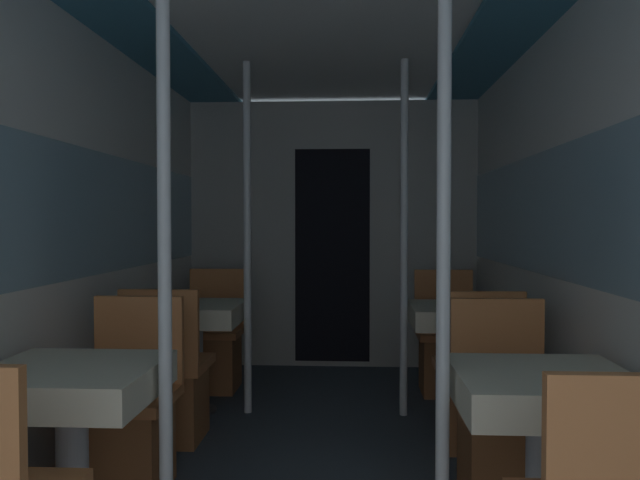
{
  "coord_description": "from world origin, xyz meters",
  "views": [
    {
      "loc": [
        0.19,
        -1.29,
        1.25
      ],
      "look_at": [
        -0.02,
        2.52,
        1.13
      ],
      "focal_mm": 35.0,
      "sensor_mm": 36.0,
      "label": 1
    }
  ],
  "objects_px": {
    "dining_table_right_1": "(460,323)",
    "chair_right_near_1": "(476,396)",
    "dining_table_left_1": "(194,321)",
    "support_pole_right_0": "(443,252)",
    "chair_left_near_1": "(169,392)",
    "dining_table_left_0": "(72,396)",
    "support_pole_right_1": "(404,239)",
    "chair_left_far_1": "(213,351)",
    "dining_table_right_0": "(543,404)",
    "support_pole_left_0": "(165,251)",
    "chair_right_far_0": "(505,437)",
    "chair_right_far_1": "(446,354)",
    "support_pole_left_1": "(247,238)",
    "chair_left_far_0": "(127,430)"
  },
  "relations": [
    {
      "from": "support_pole_right_1",
      "to": "dining_table_left_1",
      "type": "bearing_deg",
      "value": 180.0
    },
    {
      "from": "support_pole_left_0",
      "to": "chair_left_near_1",
      "type": "xyz_separation_m",
      "value": [
        -0.36,
        1.21,
        -0.86
      ]
    },
    {
      "from": "chair_right_far_1",
      "to": "dining_table_right_1",
      "type": "bearing_deg",
      "value": 90.0
    },
    {
      "from": "chair_left_far_0",
      "to": "support_pole_right_1",
      "type": "bearing_deg",
      "value": -138.46
    },
    {
      "from": "dining_table_left_1",
      "to": "dining_table_right_0",
      "type": "xyz_separation_m",
      "value": [
        1.72,
        -1.77,
        0.0
      ]
    },
    {
      "from": "dining_table_right_1",
      "to": "chair_right_near_1",
      "type": "distance_m",
      "value": 0.64
    },
    {
      "from": "chair_right_near_1",
      "to": "chair_left_near_1",
      "type": "bearing_deg",
      "value": 180.0
    },
    {
      "from": "support_pole_right_0",
      "to": "support_pole_right_1",
      "type": "xyz_separation_m",
      "value": [
        0.0,
        1.77,
        0.0
      ]
    },
    {
      "from": "dining_table_left_1",
      "to": "support_pole_right_0",
      "type": "height_order",
      "value": "support_pole_right_0"
    },
    {
      "from": "dining_table_left_1",
      "to": "chair_left_near_1",
      "type": "relative_size",
      "value": 0.8
    },
    {
      "from": "dining_table_right_0",
      "to": "support_pole_right_1",
      "type": "height_order",
      "value": "support_pole_right_1"
    },
    {
      "from": "dining_table_left_0",
      "to": "dining_table_right_1",
      "type": "bearing_deg",
      "value": 45.71
    },
    {
      "from": "dining_table_right_0",
      "to": "support_pole_right_1",
      "type": "relative_size",
      "value": 0.31
    },
    {
      "from": "chair_left_far_0",
      "to": "support_pole_left_1",
      "type": "height_order",
      "value": "support_pole_left_1"
    },
    {
      "from": "dining_table_left_1",
      "to": "support_pole_right_1",
      "type": "distance_m",
      "value": 1.47
    },
    {
      "from": "dining_table_left_0",
      "to": "chair_left_near_1",
      "type": "relative_size",
      "value": 0.8
    },
    {
      "from": "chair_left_far_1",
      "to": "support_pole_right_0",
      "type": "xyz_separation_m",
      "value": [
        1.37,
        -2.32,
        0.86
      ]
    },
    {
      "from": "dining_table_left_0",
      "to": "chair_left_far_1",
      "type": "bearing_deg",
      "value": 90.0
    },
    {
      "from": "support_pole_right_0",
      "to": "dining_table_right_1",
      "type": "bearing_deg",
      "value": 78.62
    },
    {
      "from": "dining_table_right_0",
      "to": "dining_table_right_1",
      "type": "bearing_deg",
      "value": 90.0
    },
    {
      "from": "dining_table_right_0",
      "to": "chair_right_far_0",
      "type": "distance_m",
      "value": 0.64
    },
    {
      "from": "support_pole_right_0",
      "to": "dining_table_right_1",
      "type": "relative_size",
      "value": 3.2
    },
    {
      "from": "chair_left_far_1",
      "to": "dining_table_right_0",
      "type": "xyz_separation_m",
      "value": [
        1.72,
        -2.32,
        0.32
      ]
    },
    {
      "from": "dining_table_left_1",
      "to": "chair_left_far_1",
      "type": "bearing_deg",
      "value": 90.0
    },
    {
      "from": "support_pole_left_0",
      "to": "dining_table_left_1",
      "type": "bearing_deg",
      "value": 101.38
    },
    {
      "from": "support_pole_left_1",
      "to": "support_pole_right_1",
      "type": "distance_m",
      "value": 1.01
    },
    {
      "from": "support_pole_left_1",
      "to": "dining_table_right_1",
      "type": "distance_m",
      "value": 1.47
    },
    {
      "from": "chair_left_near_1",
      "to": "support_pole_left_1",
      "type": "xyz_separation_m",
      "value": [
        0.36,
        0.55,
        0.86
      ]
    },
    {
      "from": "dining_table_left_1",
      "to": "chair_right_near_1",
      "type": "distance_m",
      "value": 1.84
    },
    {
      "from": "dining_table_left_0",
      "to": "chair_right_near_1",
      "type": "distance_m",
      "value": 2.13
    },
    {
      "from": "dining_table_left_1",
      "to": "support_pole_left_0",
      "type": "bearing_deg",
      "value": -78.62
    },
    {
      "from": "support_pole_left_1",
      "to": "chair_right_far_0",
      "type": "height_order",
      "value": "support_pole_left_1"
    },
    {
      "from": "support_pole_right_0",
      "to": "support_pole_right_1",
      "type": "distance_m",
      "value": 1.77
    },
    {
      "from": "dining_table_left_0",
      "to": "chair_right_near_1",
      "type": "bearing_deg",
      "value": 35.12
    },
    {
      "from": "dining_table_right_1",
      "to": "support_pole_right_1",
      "type": "distance_m",
      "value": 0.65
    },
    {
      "from": "dining_table_right_0",
      "to": "chair_right_far_1",
      "type": "distance_m",
      "value": 2.34
    },
    {
      "from": "chair_left_near_1",
      "to": "chair_left_far_1",
      "type": "height_order",
      "value": "same"
    },
    {
      "from": "support_pole_right_0",
      "to": "dining_table_right_1",
      "type": "distance_m",
      "value": 1.88
    },
    {
      "from": "dining_table_left_0",
      "to": "chair_right_far_1",
      "type": "distance_m",
      "value": 2.91
    },
    {
      "from": "dining_table_left_0",
      "to": "support_pole_right_1",
      "type": "relative_size",
      "value": 0.31
    },
    {
      "from": "chair_right_far_1",
      "to": "support_pole_right_0",
      "type": "bearing_deg",
      "value": 81.29
    },
    {
      "from": "chair_right_far_0",
      "to": "dining_table_right_1",
      "type": "distance_m",
      "value": 1.25
    },
    {
      "from": "dining_table_left_0",
      "to": "dining_table_right_1",
      "type": "distance_m",
      "value": 2.47
    },
    {
      "from": "dining_table_right_0",
      "to": "chair_right_far_1",
      "type": "xyz_separation_m",
      "value": [
        0.0,
        2.32,
        -0.32
      ]
    },
    {
      "from": "dining_table_right_0",
      "to": "chair_left_near_1",
      "type": "bearing_deg",
      "value": 144.88
    },
    {
      "from": "dining_table_left_1",
      "to": "chair_left_far_1",
      "type": "xyz_separation_m",
      "value": [
        0.0,
        0.55,
        -0.32
      ]
    },
    {
      "from": "dining_table_left_1",
      "to": "support_pole_right_0",
      "type": "distance_m",
      "value": 2.3
    },
    {
      "from": "dining_table_left_1",
      "to": "chair_left_near_1",
      "type": "height_order",
      "value": "chair_left_near_1"
    },
    {
      "from": "chair_left_far_1",
      "to": "dining_table_right_1",
      "type": "height_order",
      "value": "chair_left_far_1"
    },
    {
      "from": "chair_left_far_1",
      "to": "chair_right_far_0",
      "type": "bearing_deg",
      "value": 134.29
    }
  ]
}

